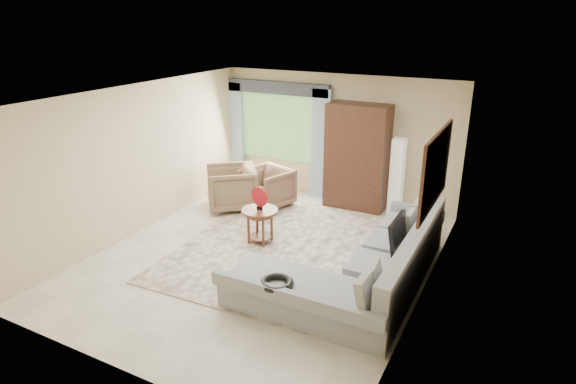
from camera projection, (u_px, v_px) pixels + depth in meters
The scene contains 17 objects.
ground at pixel (264, 257), 7.78m from camera, with size 6.00×6.00×0.00m, color silver.
area_rug at pixel (279, 246), 8.11m from camera, with size 3.00×4.00×0.02m, color beige.
sectional_sofa at pixel (367, 272), 6.76m from camera, with size 2.30×3.46×0.90m.
tv_screen at pixel (399, 234), 6.93m from camera, with size 0.06×0.74×0.48m, color black.
garden_hose at pixel (277, 283), 5.99m from camera, with size 0.43×0.43×0.09m, color black.
coffee_table at pixel (260, 225), 8.15m from camera, with size 0.62×0.62×0.62m.
red_disc at pixel (259, 197), 7.97m from camera, with size 0.34×0.34×0.03m, color #A41018.
armchair_left at pixel (231, 188), 9.59m from camera, with size 0.92×0.95×0.86m, color brown.
armchair_right at pixel (267, 188), 9.70m from camera, with size 0.85×0.88×0.80m, color #966852.
potted_plant at pixel (245, 179), 10.58m from camera, with size 0.48×0.42×0.54m, color #999999.
armoire at pixel (357, 157), 9.44m from camera, with size 1.20×0.55×2.10m, color black.
floor_lamp at pixel (397, 177), 9.25m from camera, with size 0.24×0.24×1.50m, color silver.
window at pixel (278, 127), 10.34m from camera, with size 1.80×0.04×1.40m, color #669E59.
curtain_left at pixel (235, 134), 10.81m from camera, with size 0.40×0.08×2.30m, color #9EB7CC.
curtain_right at pixel (321, 145), 9.90m from camera, with size 0.40×0.08×2.30m, color #9EB7CC.
valance at pixel (276, 88), 9.99m from camera, with size 2.40×0.12×0.26m, color #1E232D.
wall_mirror at pixel (435, 169), 6.39m from camera, with size 0.05×1.70×1.05m.
Camera 1 is at (3.53, -5.97, 3.70)m, focal length 30.00 mm.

